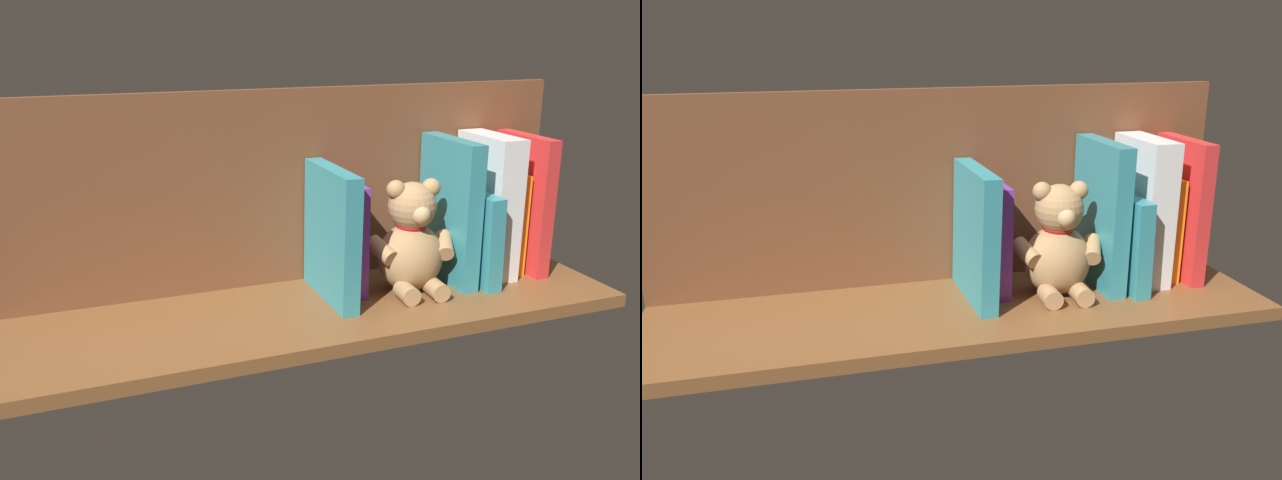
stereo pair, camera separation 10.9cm
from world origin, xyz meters
TOP-DOWN VIEW (x-y plane):
  - ground_plane at (0.00, 0.00)cm, footprint 100.53×29.75cm
  - shelf_back_panel at (0.00, -12.62)cm, footprint 100.53×1.50cm
  - book_0 at (-41.54, -3.87)cm, footprint 2.60×15.22cm
  - book_1 at (-38.44, -5.13)cm, footprint 1.96×12.70cm
  - dictionary_thick_white at (-34.12, -4.08)cm, footprint 5.01×14.58cm
  - book_2 at (-29.38, -2.54)cm, footprint 3.20×17.88cm
  - book_3 at (-25.62, -3.24)cm, footprint 3.05×16.47cm
  - teddy_bear at (-16.76, -0.33)cm, footprint 15.86×12.92cm
  - book_4 at (-6.69, -5.10)cm, footprint 3.01×12.76cm
  - book_5 at (-2.90, -2.37)cm, footprint 3.29×18.21cm

SIDE VIEW (x-z plane):
  - ground_plane at x=0.00cm, z-range -2.20..0.00cm
  - book_2 at x=-29.38cm, z-range -0.03..16.45cm
  - teddy_bear at x=-16.76cm, z-range -1.17..18.40cm
  - book_1 at x=-38.44cm, z-range 0.00..18.57cm
  - book_4 at x=-6.69cm, z-range 0.00..19.05cm
  - book_5 at x=-2.90cm, z-range -0.02..22.15cm
  - book_0 at x=-41.54cm, z-range 0.00..25.02cm
  - book_3 at x=-25.62cm, z-range 0.00..25.38cm
  - dictionary_thick_white at x=-34.12cm, z-range 0.00..25.43cm
  - shelf_back_panel at x=0.00cm, z-range 0.00..33.85cm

